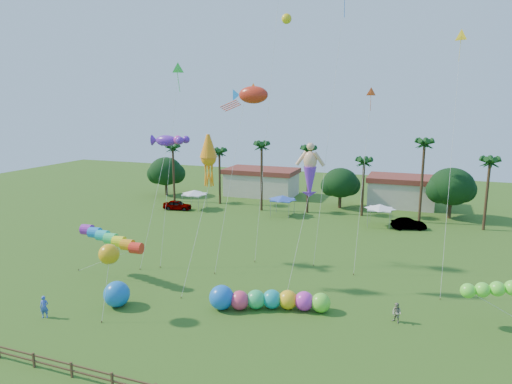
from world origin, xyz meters
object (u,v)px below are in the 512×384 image
(spectator_b, at_px, (397,313))
(car_a, at_px, (177,205))
(caterpillar_inflatable, at_px, (265,300))
(car_b, at_px, (409,224))
(blue_ball, at_px, (117,294))
(spectator_a, at_px, (44,307))

(spectator_b, bearing_deg, car_a, 174.63)
(caterpillar_inflatable, bearing_deg, car_a, 113.41)
(car_a, bearing_deg, car_b, -96.91)
(car_a, height_order, caterpillar_inflatable, caterpillar_inflatable)
(car_a, bearing_deg, caterpillar_inflatable, -147.65)
(blue_ball, bearing_deg, caterpillar_inflatable, 17.93)
(spectator_a, bearing_deg, car_a, 77.73)
(caterpillar_inflatable, bearing_deg, spectator_b, -9.89)
(car_a, distance_m, spectator_b, 43.42)
(caterpillar_inflatable, height_order, blue_ball, blue_ball)
(caterpillar_inflatable, bearing_deg, spectator_a, -172.36)
(car_a, distance_m, caterpillar_inflatable, 36.96)
(spectator_a, distance_m, spectator_b, 27.18)
(blue_ball, bearing_deg, car_b, 56.78)
(caterpillar_inflatable, relative_size, blue_ball, 4.54)
(car_a, xyz_separation_m, car_b, (34.16, 1.12, -0.03))
(spectator_a, height_order, spectator_b, spectator_a)
(spectator_a, height_order, blue_ball, blue_ball)
(car_b, distance_m, caterpillar_inflatable, 30.58)
(car_a, relative_size, spectator_b, 2.78)
(spectator_b, distance_m, caterpillar_inflatable, 10.23)
(spectator_a, bearing_deg, caterpillar_inflatable, -0.82)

